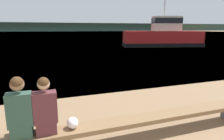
% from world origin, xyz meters
% --- Properties ---
extents(water_surface, '(240.00, 240.00, 0.00)m').
position_xyz_m(water_surface, '(0.00, 125.80, 0.00)').
color(water_surface, '#426B8E').
rests_on(water_surface, ground).
extents(far_shoreline, '(600.00, 12.00, 6.59)m').
position_xyz_m(far_shoreline, '(0.00, 168.46, 3.29)').
color(far_shoreline, '#2D3D2D').
rests_on(far_shoreline, ground).
extents(bench_main, '(8.34, 0.41, 0.43)m').
position_xyz_m(bench_main, '(-0.66, 2.90, 0.36)').
color(bench_main, brown).
rests_on(bench_main, ground).
extents(person_left, '(0.38, 0.43, 1.03)m').
position_xyz_m(person_left, '(-1.35, 2.92, 0.87)').
color(person_left, '#2D4C3D').
rests_on(person_left, bench_main).
extents(person_right, '(0.38, 0.43, 0.99)m').
position_xyz_m(person_right, '(-0.97, 2.92, 0.84)').
color(person_right, '#56282D').
rests_on(person_right, bench_main).
extents(shopping_bag, '(0.20, 0.24, 0.20)m').
position_xyz_m(shopping_bag, '(-0.52, 2.93, 0.53)').
color(shopping_bag, white).
rests_on(shopping_bag, bench_main).
extents(tugboat_red, '(9.98, 5.39, 6.61)m').
position_xyz_m(tugboat_red, '(13.23, 20.88, 1.16)').
color(tugboat_red, '#A81919').
rests_on(tugboat_red, water_surface).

